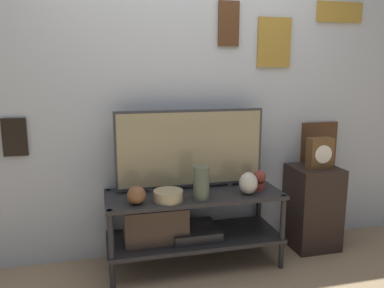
# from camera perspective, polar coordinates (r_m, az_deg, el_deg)

# --- Properties ---
(ground_plane) EXTENTS (12.00, 12.00, 0.00)m
(ground_plane) POSITION_cam_1_polar(r_m,az_deg,el_deg) (2.82, 1.82, -20.46)
(ground_plane) COLOR #997F60
(wall_back) EXTENTS (6.40, 0.08, 2.70)m
(wall_back) POSITION_cam_1_polar(r_m,az_deg,el_deg) (2.98, -0.93, 8.63)
(wall_back) COLOR #B2BCC6
(wall_back) RESTS_ON ground_plane
(media_console) EXTENTS (1.32, 0.50, 0.58)m
(media_console) POSITION_cam_1_polar(r_m,az_deg,el_deg) (2.88, -1.97, -11.61)
(media_console) COLOR #232326
(media_console) RESTS_ON ground_plane
(television) EXTENTS (1.15, 0.05, 0.61)m
(television) POSITION_cam_1_polar(r_m,az_deg,el_deg) (2.85, -0.21, -0.70)
(television) COLOR #333338
(television) RESTS_ON media_console
(vase_round_glass) EXTENTS (0.13, 0.13, 0.13)m
(vase_round_glass) POSITION_cam_1_polar(r_m,az_deg,el_deg) (2.61, -8.45, -7.71)
(vase_round_glass) COLOR brown
(vase_round_glass) RESTS_ON media_console
(vase_tall_ceramic) EXTENTS (0.11, 0.11, 0.24)m
(vase_tall_ceramic) POSITION_cam_1_polar(r_m,az_deg,el_deg) (2.66, 1.42, -5.96)
(vase_tall_ceramic) COLOR #4C5647
(vase_tall_ceramic) RESTS_ON media_console
(vase_urn_stoneware) EXTENTS (0.14, 0.13, 0.17)m
(vase_urn_stoneware) POSITION_cam_1_polar(r_m,az_deg,el_deg) (2.81, 8.58, -5.93)
(vase_urn_stoneware) COLOR beige
(vase_urn_stoneware) RESTS_ON media_console
(vase_wide_bowl) EXTENTS (0.21, 0.21, 0.08)m
(vase_wide_bowl) POSITION_cam_1_polar(r_m,az_deg,el_deg) (2.65, -3.63, -7.87)
(vase_wide_bowl) COLOR tan
(vase_wide_bowl) RESTS_ON media_console
(decorative_bust) EXTENTS (0.10, 0.10, 0.15)m
(decorative_bust) POSITION_cam_1_polar(r_m,az_deg,el_deg) (2.93, 10.24, -5.35)
(decorative_bust) COLOR brown
(decorative_bust) RESTS_ON media_console
(side_table) EXTENTS (0.38, 0.37, 0.70)m
(side_table) POSITION_cam_1_polar(r_m,az_deg,el_deg) (3.36, 17.88, -9.11)
(side_table) COLOR black
(side_table) RESTS_ON ground_plane
(mantel_clock) EXTENTS (0.20, 0.11, 0.25)m
(mantel_clock) POSITION_cam_1_polar(r_m,az_deg,el_deg) (3.22, 18.90, -1.30)
(mantel_clock) COLOR brown
(mantel_clock) RESTS_ON side_table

